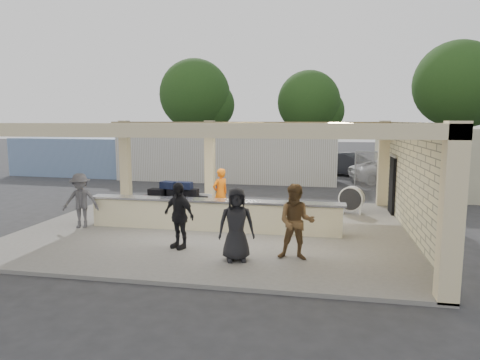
% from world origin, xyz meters
% --- Properties ---
extents(ground, '(120.00, 120.00, 0.00)m').
position_xyz_m(ground, '(0.00, 0.00, 0.00)').
color(ground, '#29292C').
rests_on(ground, ground).
extents(pavilion, '(12.01, 10.00, 3.55)m').
position_xyz_m(pavilion, '(0.21, 0.66, 1.35)').
color(pavilion, slate).
rests_on(pavilion, ground).
extents(baggage_counter, '(8.20, 0.58, 0.98)m').
position_xyz_m(baggage_counter, '(0.00, -0.50, 0.59)').
color(baggage_counter, beige).
rests_on(baggage_counter, pavilion).
extents(luggage_cart, '(2.54, 1.83, 1.35)m').
position_xyz_m(luggage_cart, '(-1.70, 0.56, 0.84)').
color(luggage_cart, white).
rests_on(luggage_cart, pavilion).
extents(drum_fan, '(0.97, 0.59, 1.02)m').
position_xyz_m(drum_fan, '(4.46, 2.85, 0.65)').
color(drum_fan, white).
rests_on(drum_fan, pavilion).
extents(baggage_handler, '(0.68, 0.73, 1.78)m').
position_xyz_m(baggage_handler, '(-0.16, 1.16, 0.99)').
color(baggage_handler, orange).
rests_on(baggage_handler, pavilion).
extents(passenger_a, '(0.93, 0.43, 1.90)m').
position_xyz_m(passenger_a, '(2.77, -2.92, 1.05)').
color(passenger_a, brown).
rests_on(passenger_a, pavilion).
extents(passenger_b, '(1.12, 0.83, 1.81)m').
position_xyz_m(passenger_b, '(-0.42, -2.55, 1.01)').
color(passenger_b, black).
rests_on(passenger_b, pavilion).
extents(passenger_c, '(1.21, 0.68, 1.77)m').
position_xyz_m(passenger_c, '(-4.29, -1.00, 0.98)').
color(passenger_c, '#4C4B50').
rests_on(passenger_c, pavilion).
extents(passenger_d, '(0.96, 0.60, 1.83)m').
position_xyz_m(passenger_d, '(1.32, -3.29, 1.02)').
color(passenger_d, black).
rests_on(passenger_d, pavilion).
extents(car_white_a, '(5.05, 3.55, 1.31)m').
position_xyz_m(car_white_a, '(7.29, 12.12, 0.66)').
color(car_white_a, white).
rests_on(car_white_a, ground).
extents(car_white_b, '(4.21, 2.08, 1.27)m').
position_xyz_m(car_white_b, '(11.90, 13.48, 0.64)').
color(car_white_b, white).
rests_on(car_white_b, ground).
extents(car_dark, '(4.65, 3.55, 1.48)m').
position_xyz_m(car_dark, '(5.04, 14.84, 0.74)').
color(car_dark, black).
rests_on(car_dark, ground).
extents(container_white, '(12.90, 2.89, 2.78)m').
position_xyz_m(container_white, '(-2.24, 11.18, 1.39)').
color(container_white, silver).
rests_on(container_white, ground).
extents(container_blue, '(9.43, 2.72, 2.42)m').
position_xyz_m(container_blue, '(-11.85, 11.62, 1.21)').
color(container_blue, '#6E8AB1').
rests_on(container_blue, ground).
extents(tree_left, '(6.60, 6.30, 9.00)m').
position_xyz_m(tree_left, '(-7.68, 24.16, 5.59)').
color(tree_left, '#382619').
rests_on(tree_left, ground).
extents(tree_mid, '(6.00, 5.60, 8.00)m').
position_xyz_m(tree_mid, '(2.32, 26.16, 4.96)').
color(tree_mid, '#382619').
rests_on(tree_mid, ground).
extents(tree_right, '(7.20, 7.00, 10.00)m').
position_xyz_m(tree_right, '(14.32, 25.16, 6.21)').
color(tree_right, '#382619').
rests_on(tree_right, ground).
extents(adjacent_building, '(6.00, 8.00, 3.20)m').
position_xyz_m(adjacent_building, '(9.50, 10.00, 1.60)').
color(adjacent_building, '#BAB694').
rests_on(adjacent_building, ground).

